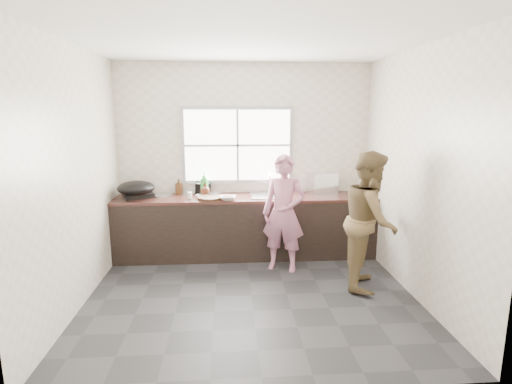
{
  "coord_description": "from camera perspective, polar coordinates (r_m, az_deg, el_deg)",
  "views": [
    {
      "loc": [
        -0.24,
        -4.15,
        2.01
      ],
      "look_at": [
        0.1,
        0.65,
        1.05
      ],
      "focal_mm": 28.0,
      "sensor_mm": 36.0,
      "label": 1
    }
  ],
  "objects": [
    {
      "name": "floor",
      "position": [
        4.62,
        -0.7,
        -14.57
      ],
      "size": [
        3.6,
        3.2,
        0.01
      ],
      "primitive_type": "cube",
      "color": "#29292B",
      "rests_on": "ground"
    },
    {
      "name": "ceiling",
      "position": [
        4.22,
        -0.79,
        20.75
      ],
      "size": [
        3.6,
        3.2,
        0.01
      ],
      "primitive_type": "cube",
      "color": "silver",
      "rests_on": "wall_back"
    },
    {
      "name": "wall_back",
      "position": [
        5.8,
        -1.65,
        4.74
      ],
      "size": [
        3.6,
        0.01,
        2.7
      ],
      "primitive_type": "cube",
      "color": "beige",
      "rests_on": "ground"
    },
    {
      "name": "wall_left",
      "position": [
        4.49,
        -24.42,
        1.81
      ],
      "size": [
        0.01,
        3.2,
        2.7
      ],
      "primitive_type": "cube",
      "color": "beige",
      "rests_on": "ground"
    },
    {
      "name": "wall_right",
      "position": [
        4.68,
        21.95,
        2.34
      ],
      "size": [
        0.01,
        3.2,
        2.7
      ],
      "primitive_type": "cube",
      "color": "beige",
      "rests_on": "ground"
    },
    {
      "name": "wall_front",
      "position": [
        2.64,
        1.25,
        -3.19
      ],
      "size": [
        3.6,
        0.01,
        2.7
      ],
      "primitive_type": "cube",
      "color": "beige",
      "rests_on": "ground"
    },
    {
      "name": "cabinet",
      "position": [
        5.68,
        -1.46,
        -5.09
      ],
      "size": [
        3.6,
        0.62,
        0.82
      ],
      "primitive_type": "cube",
      "color": "black",
      "rests_on": "floor"
    },
    {
      "name": "countertop",
      "position": [
        5.57,
        -1.49,
        -0.85
      ],
      "size": [
        3.6,
        0.64,
        0.04
      ],
      "primitive_type": "cube",
      "color": "#391C17",
      "rests_on": "cabinet"
    },
    {
      "name": "sink",
      "position": [
        5.59,
        2.1,
        -0.54
      ],
      "size": [
        0.55,
        0.45,
        0.02
      ],
      "primitive_type": "cube",
      "color": "silver",
      "rests_on": "countertop"
    },
    {
      "name": "faucet",
      "position": [
        5.76,
        1.9,
        1.27
      ],
      "size": [
        0.02,
        0.02,
        0.3
      ],
      "primitive_type": "cylinder",
      "color": "silver",
      "rests_on": "countertop"
    },
    {
      "name": "window_frame",
      "position": [
        5.76,
        -2.65,
        6.68
      ],
      "size": [
        1.6,
        0.05,
        1.1
      ],
      "primitive_type": "cube",
      "color": "#9EA0A5",
      "rests_on": "wall_back"
    },
    {
      "name": "window_glazing",
      "position": [
        5.74,
        -2.65,
        6.66
      ],
      "size": [
        1.5,
        0.01,
        1.0
      ],
      "primitive_type": "cube",
      "color": "white",
      "rests_on": "window_frame"
    },
    {
      "name": "woman",
      "position": [
        5.11,
        3.98,
        -3.59
      ],
      "size": [
        0.6,
        0.49,
        1.4
      ],
      "primitive_type": "imported",
      "rotation": [
        0.0,
        0.0,
        -0.35
      ],
      "color": "#C27492",
      "rests_on": "floor"
    },
    {
      "name": "person_side",
      "position": [
        4.79,
        15.98,
        -3.87
      ],
      "size": [
        0.83,
        0.93,
        1.59
      ],
      "primitive_type": "imported",
      "rotation": [
        0.0,
        0.0,
        1.23
      ],
      "color": "brown",
      "rests_on": "floor"
    },
    {
      "name": "cutting_board",
      "position": [
        5.43,
        -6.49,
        -0.84
      ],
      "size": [
        0.44,
        0.44,
        0.04
      ],
      "primitive_type": "cylinder",
      "rotation": [
        0.0,
        0.0,
        -0.26
      ],
      "color": "#312013",
      "rests_on": "countertop"
    },
    {
      "name": "cleaver",
      "position": [
        5.63,
        -5.91,
        -0.13
      ],
      "size": [
        0.23,
        0.23,
        0.01
      ],
      "primitive_type": "cube",
      "rotation": [
        0.0,
        0.0,
        0.78
      ],
      "color": "#A8AAAF",
      "rests_on": "cutting_board"
    },
    {
      "name": "bowl_mince",
      "position": [
        5.35,
        -4.08,
        -0.86
      ],
      "size": [
        0.23,
        0.23,
        0.06
      ],
      "primitive_type": "imported",
      "rotation": [
        0.0,
        0.0,
        -0.05
      ],
      "color": "silver",
      "rests_on": "countertop"
    },
    {
      "name": "bowl_crabs",
      "position": [
        5.57,
        3.1,
        -0.36
      ],
      "size": [
        0.19,
        0.19,
        0.06
      ],
      "primitive_type": "imported",
      "rotation": [
        0.0,
        0.0,
        0.04
      ],
      "color": "white",
      "rests_on": "countertop"
    },
    {
      "name": "bowl_held",
      "position": [
        5.62,
        4.08,
        -0.27
      ],
      "size": [
        0.2,
        0.2,
        0.06
      ],
      "primitive_type": "imported",
      "rotation": [
        0.0,
        0.0,
        0.14
      ],
      "color": "white",
      "rests_on": "countertop"
    },
    {
      "name": "black_pot",
      "position": [
        5.79,
        -7.57,
        0.54
      ],
      "size": [
        0.23,
        0.23,
        0.16
      ],
      "primitive_type": "cylinder",
      "rotation": [
        0.0,
        0.0,
        0.0
      ],
      "color": "black",
      "rests_on": "countertop"
    },
    {
      "name": "plate_food",
      "position": [
        5.64,
        -7.48,
        -0.49
      ],
      "size": [
        0.31,
        0.31,
        0.02
      ],
      "primitive_type": "cylinder",
      "rotation": [
        0.0,
        0.0,
        0.38
      ],
      "color": "silver",
      "rests_on": "countertop"
    },
    {
      "name": "bottle_green",
      "position": [
        5.69,
        -7.41,
        1.23
      ],
      "size": [
        0.16,
        0.16,
        0.33
      ],
      "primitive_type": "imported",
      "rotation": [
        0.0,
        0.0,
        0.28
      ],
      "color": "green",
      "rests_on": "countertop"
    },
    {
      "name": "bottle_brown_tall",
      "position": [
        5.81,
        -10.98,
        0.67
      ],
      "size": [
        0.11,
        0.11,
        0.2
      ],
      "primitive_type": "imported",
      "rotation": [
        0.0,
        0.0,
        0.26
      ],
      "color": "#422510",
      "rests_on": "countertop"
    },
    {
      "name": "bottle_brown_short",
      "position": [
        5.65,
        -7.26,
        0.31
      ],
      "size": [
        0.17,
        0.17,
        0.17
      ],
      "primitive_type": "imported",
      "rotation": [
        0.0,
        0.0,
        0.39
      ],
      "color": "#472011",
      "rests_on": "countertop"
    },
    {
      "name": "glass_jar",
      "position": [
        5.48,
        -9.45,
        -0.49
      ],
      "size": [
        0.08,
        0.08,
        0.09
      ],
      "primitive_type": "cylinder",
      "rotation": [
        0.0,
        0.0,
        0.37
      ],
      "color": "white",
      "rests_on": "countertop"
    },
    {
      "name": "burner",
      "position": [
        5.79,
        -16.48,
        -0.36
      ],
      "size": [
        0.51,
        0.51,
        0.06
      ],
      "primitive_type": "cube",
      "rotation": [
        0.0,
        0.0,
        0.38
      ],
      "color": "black",
      "rests_on": "countertop"
    },
    {
      "name": "wok",
      "position": [
        5.61,
        -16.77,
        0.56
      ],
      "size": [
        0.56,
        0.56,
        0.19
      ],
      "primitive_type": "ellipsoid",
      "rotation": [
        0.0,
        0.0,
        0.14
      ],
      "color": "black",
      "rests_on": "burner"
    },
    {
      "name": "dish_rack",
      "position": [
        5.9,
        9.39,
        1.32
      ],
      "size": [
        0.44,
        0.36,
        0.29
      ],
      "primitive_type": "cube",
      "rotation": [
        0.0,
        0.0,
        0.25
      ],
      "color": "silver",
      "rests_on": "countertop"
    },
    {
      "name": "pot_lid_left",
      "position": [
        5.77,
        -13.22,
        -0.45
      ],
      "size": [
        0.34,
        0.34,
        0.01
      ],
      "primitive_type": "cylinder",
      "rotation": [
        0.0,
        0.0,
        0.22
      ],
      "color": "silver",
      "rests_on": "countertop"
    },
    {
      "name": "pot_lid_right",
      "position": [
        5.82,
        -9.83,
        -0.24
      ],
      "size": [
        0.26,
        0.26,
        0.01
      ],
      "primitive_type": "cylinder",
      "rotation": [
        0.0,
        0.0,
        -0.18
      ],
      "color": "#B2B6B9",
      "rests_on": "countertop"
    }
  ]
}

